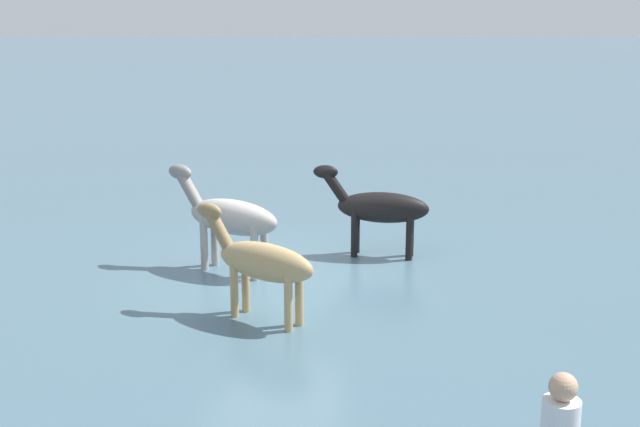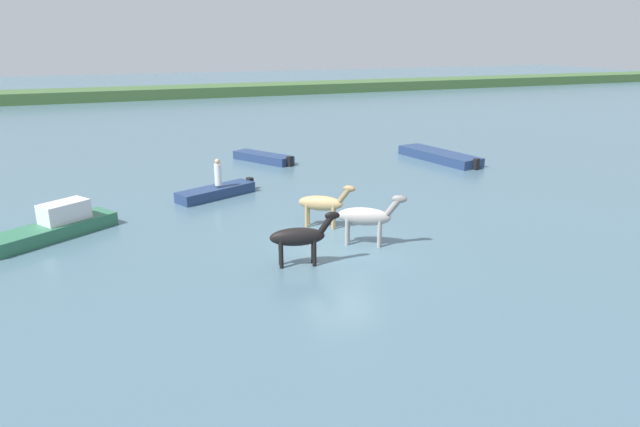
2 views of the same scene
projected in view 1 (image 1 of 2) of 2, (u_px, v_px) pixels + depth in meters
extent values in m
plane|color=#476675|center=(272.00, 276.00, 14.38)|extent=(202.28, 202.28, 0.00)
ellipsoid|color=tan|center=(266.00, 262.00, 12.12)|extent=(1.68, 1.37, 0.57)
cylinder|color=tan|center=(234.00, 288.00, 12.40)|extent=(0.12, 0.12, 0.94)
cylinder|color=tan|center=(246.00, 283.00, 12.62)|extent=(0.12, 0.12, 0.94)
cylinder|color=tan|center=(288.00, 301.00, 11.86)|extent=(0.12, 0.12, 0.94)
cylinder|color=tan|center=(299.00, 295.00, 12.08)|extent=(0.12, 0.12, 0.94)
cylinder|color=olive|center=(219.00, 229.00, 12.51)|extent=(0.54, 0.46, 0.62)
ellipsoid|color=olive|center=(209.00, 211.00, 12.54)|extent=(0.49, 0.43, 0.25)
ellipsoid|color=#9E9993|center=(233.00, 217.00, 14.31)|extent=(1.85, 1.45, 0.62)
cylinder|color=#9E9993|center=(204.00, 242.00, 14.60)|extent=(0.14, 0.14, 1.02)
cylinder|color=#9E9993|center=(215.00, 238.00, 14.84)|extent=(0.14, 0.14, 1.02)
cylinder|color=#9E9993|center=(254.00, 252.00, 14.04)|extent=(0.14, 0.14, 1.02)
cylinder|color=#9E9993|center=(264.00, 248.00, 14.29)|extent=(0.14, 0.14, 1.02)
cylinder|color=slate|center=(189.00, 188.00, 14.70)|extent=(0.59, 0.48, 0.68)
ellipsoid|color=slate|center=(180.00, 172.00, 14.73)|extent=(0.54, 0.45, 0.27)
ellipsoid|color=black|center=(383.00, 207.00, 15.26)|extent=(1.79, 0.87, 0.58)
cylinder|color=black|center=(354.00, 232.00, 15.34)|extent=(0.13, 0.13, 0.95)
cylinder|color=black|center=(357.00, 229.00, 15.61)|extent=(0.13, 0.13, 0.95)
cylinder|color=black|center=(409.00, 235.00, 15.14)|extent=(0.13, 0.13, 0.95)
cylinder|color=black|center=(411.00, 231.00, 15.41)|extent=(0.13, 0.13, 0.95)
cylinder|color=black|center=(335.00, 186.00, 15.34)|extent=(0.56, 0.31, 0.63)
ellipsoid|color=black|center=(326.00, 172.00, 15.31)|extent=(0.50, 0.30, 0.25)
sphere|color=tan|center=(563.00, 387.00, 6.67)|extent=(0.24, 0.24, 0.24)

